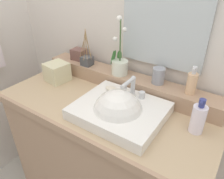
# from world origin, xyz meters

# --- Properties ---
(wall_back) EXTENTS (2.69, 0.20, 2.48)m
(wall_back) POSITION_xyz_m (0.00, 0.39, 1.24)
(wall_back) COLOR silver
(wall_back) RESTS_ON ground
(vanity_cabinet) EXTENTS (1.20, 0.57, 0.89)m
(vanity_cabinet) POSITION_xyz_m (0.00, -0.00, 0.45)
(vanity_cabinet) COLOR tan
(vanity_cabinet) RESTS_ON ground
(back_ledge) EXTENTS (1.13, 0.13, 0.09)m
(back_ledge) POSITION_xyz_m (0.00, 0.20, 0.93)
(back_ledge) COLOR tan
(back_ledge) RESTS_ON vanity_cabinet
(sink_basin) EXTENTS (0.43, 0.36, 0.28)m
(sink_basin) POSITION_xyz_m (0.12, -0.06, 0.91)
(sink_basin) COLOR white
(sink_basin) RESTS_ON vanity_cabinet
(soap_bar) EXTENTS (0.07, 0.04, 0.02)m
(soap_bar) POSITION_xyz_m (-0.00, 0.05, 0.96)
(soap_bar) COLOR beige
(soap_bar) RESTS_ON sink_basin
(potted_plant) EXTENTS (0.11, 0.10, 0.34)m
(potted_plant) POSITION_xyz_m (-0.04, 0.19, 1.05)
(potted_plant) COLOR silver
(potted_plant) RESTS_ON back_ledge
(soap_dispenser) EXTENTS (0.05, 0.05, 0.15)m
(soap_dispenser) POSITION_xyz_m (0.38, 0.21, 1.04)
(soap_dispenser) COLOR #E5B78B
(soap_dispenser) RESTS_ON back_ledge
(tumbler_cup) EXTENTS (0.07, 0.07, 0.09)m
(tumbler_cup) POSITION_xyz_m (0.20, 0.21, 1.02)
(tumbler_cup) COLOR #92959F
(tumbler_cup) RESTS_ON back_ledge
(reed_diffuser) EXTENTS (0.09, 0.08, 0.24)m
(reed_diffuser) POSITION_xyz_m (-0.28, 0.18, 1.01)
(reed_diffuser) COLOR #46484D
(reed_diffuser) RESTS_ON back_ledge
(trinket_box) EXTENTS (0.10, 0.08, 0.07)m
(trinket_box) POSITION_xyz_m (-0.39, 0.23, 1.02)
(trinket_box) COLOR brown
(trinket_box) RESTS_ON back_ledge
(lotion_bottle) EXTENTS (0.06, 0.07, 0.17)m
(lotion_bottle) POSITION_xyz_m (0.47, 0.04, 0.96)
(lotion_bottle) COLOR white
(lotion_bottle) RESTS_ON vanity_cabinet
(tissue_box) EXTENTS (0.15, 0.15, 0.12)m
(tissue_box) POSITION_xyz_m (-0.42, 0.04, 0.95)
(tissue_box) COLOR beige
(tissue_box) RESTS_ON vanity_cabinet
(mirror) EXTENTS (0.46, 0.02, 0.59)m
(mirror) POSITION_xyz_m (0.17, 0.28, 1.36)
(mirror) COLOR silver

